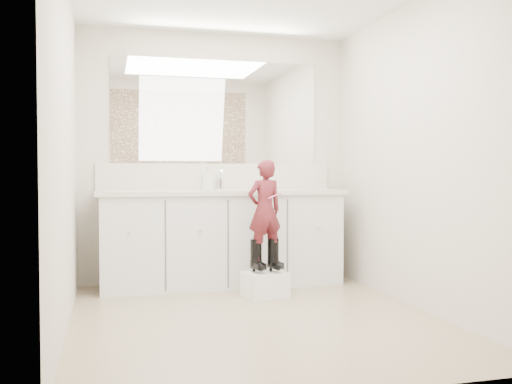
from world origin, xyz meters
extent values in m
plane|color=#968462|center=(0.00, 0.00, 0.00)|extent=(3.00, 3.00, 0.00)
plane|color=beige|center=(0.00, 1.50, 1.20)|extent=(2.60, 0.00, 2.60)
plane|color=beige|center=(0.00, -1.50, 1.20)|extent=(2.60, 0.00, 2.60)
plane|color=beige|center=(-1.30, 0.00, 1.20)|extent=(0.00, 3.00, 3.00)
plane|color=beige|center=(1.30, 0.00, 1.20)|extent=(0.00, 3.00, 3.00)
cube|color=silver|center=(0.00, 1.23, 0.42)|extent=(2.20, 0.55, 0.85)
cube|color=beige|center=(0.00, 1.21, 0.87)|extent=(2.28, 0.58, 0.04)
cube|color=beige|center=(0.00, 1.49, 1.02)|extent=(2.28, 0.03, 0.25)
cube|color=white|center=(0.00, 1.49, 1.64)|extent=(2.00, 0.02, 1.00)
cube|color=#472819|center=(0.00, -1.49, 1.65)|extent=(2.00, 0.01, 1.20)
cylinder|color=silver|center=(0.00, 1.38, 0.94)|extent=(0.08, 0.08, 0.10)
imported|color=beige|center=(0.47, 1.22, 0.93)|extent=(0.11, 0.11, 0.08)
imported|color=beige|center=(-0.14, 1.22, 1.00)|extent=(0.10, 0.10, 0.22)
cube|color=white|center=(0.25, 0.63, 0.11)|extent=(0.39, 0.34, 0.21)
imported|color=#972E37|center=(0.25, 0.65, 0.74)|extent=(0.35, 0.26, 0.85)
cylinder|color=#E95A94|center=(0.32, 0.57, 0.86)|extent=(0.14, 0.04, 0.06)
camera|label=1|loc=(-1.02, -3.97, 1.06)|focal=40.00mm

